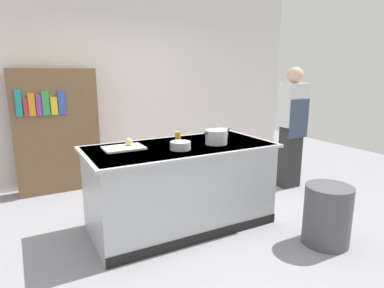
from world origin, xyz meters
TOP-DOWN VIEW (x-y plane):
  - ground_plane at (0.00, 0.00)m, footprint 10.00×10.00m
  - back_wall at (0.00, 2.10)m, footprint 6.40×0.12m
  - counter_island at (0.00, -0.00)m, footprint 1.98×0.98m
  - cutting_board at (-0.57, 0.14)m, footprint 0.40×0.28m
  - onion at (-0.50, 0.18)m, footprint 0.08×0.08m
  - stock_pot at (0.37, -0.12)m, footprint 0.30×0.23m
  - sauce_pan at (0.64, 0.18)m, footprint 0.22×0.15m
  - mixing_bowl at (-0.08, -0.16)m, footprint 0.21×0.21m
  - juice_cup at (0.09, 0.24)m, footprint 0.07×0.07m
  - trash_bin at (1.08, -1.04)m, footprint 0.45×0.45m
  - person_chef at (1.95, 0.34)m, footprint 0.38×0.25m
  - bookshelf at (-1.01, 1.80)m, footprint 1.10×0.31m

SIDE VIEW (x-z plane):
  - ground_plane at x=0.00m, z-range 0.00..0.00m
  - trash_bin at x=1.08m, z-range 0.00..0.59m
  - counter_island at x=0.00m, z-range 0.02..0.92m
  - bookshelf at x=-1.01m, z-range 0.00..1.70m
  - cutting_board at x=-0.57m, z-range 0.90..0.92m
  - person_chef at x=1.95m, z-range 0.05..1.77m
  - mixing_bowl at x=-0.08m, z-range 0.90..0.98m
  - juice_cup at x=0.09m, z-range 0.90..1.00m
  - sauce_pan at x=0.64m, z-range 0.90..1.00m
  - onion at x=-0.50m, z-range 0.92..1.00m
  - stock_pot at x=0.37m, z-range 0.90..1.05m
  - back_wall at x=0.00m, z-range 0.00..3.00m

